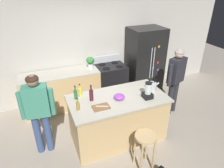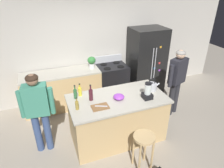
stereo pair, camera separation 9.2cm
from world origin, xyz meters
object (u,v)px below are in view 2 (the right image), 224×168
(bottle_olive_oil, at_px, (75,94))
(refrigerator, at_px, (146,62))
(person_by_island_left, at_px, (38,107))
(cutting_board, at_px, (100,107))
(kitchen_island, at_px, (117,118))
(chef_knife, at_px, (101,106))
(blender_appliance, at_px, (148,92))
(potted_plant, at_px, (92,62))
(mixing_bowl, at_px, (119,97))
(stove_range, at_px, (112,82))
(bottle_wine, at_px, (91,95))
(bar_stool, at_px, (144,144))
(person_by_sink_right, at_px, (177,77))
(tea_kettle, at_px, (152,86))
(bottle_soda, at_px, (80,91))
(bottle_vinegar, at_px, (77,105))

(bottle_olive_oil, bearing_deg, refrigerator, 29.18)
(person_by_island_left, height_order, cutting_board, person_by_island_left)
(kitchen_island, bearing_deg, refrigerator, 45.78)
(chef_knife, bearing_deg, blender_appliance, 22.26)
(potted_plant, height_order, mixing_bowl, potted_plant)
(stove_range, height_order, bottle_olive_oil, bottle_olive_oil)
(potted_plant, xyz_separation_m, bottle_wine, (-0.42, -1.44, -0.06))
(bottle_olive_oil, height_order, chef_knife, bottle_olive_oil)
(bottle_wine, bearing_deg, mixing_bowl, -16.99)
(bottle_wine, xyz_separation_m, bottle_olive_oil, (-0.26, 0.16, -0.02))
(bar_stool, distance_m, potted_plant, 2.49)
(kitchen_island, bearing_deg, bottle_olive_oil, 160.10)
(stove_range, relative_size, bottle_wine, 3.60)
(potted_plant, height_order, blender_appliance, blender_appliance)
(person_by_sink_right, height_order, cutting_board, person_by_sink_right)
(cutting_board, xyz_separation_m, chef_knife, (0.02, 0.00, 0.01))
(cutting_board, bearing_deg, mixing_bowl, 19.32)
(kitchen_island, height_order, potted_plant, potted_plant)
(potted_plant, height_order, bottle_wine, bottle_wine)
(person_by_sink_right, relative_size, tea_kettle, 5.86)
(bottle_soda, height_order, chef_knife, bottle_soda)
(bottle_olive_oil, bearing_deg, blender_appliance, -20.82)
(person_by_island_left, height_order, bottle_olive_oil, person_by_island_left)
(potted_plant, distance_m, bottle_wine, 1.50)
(refrigerator, bearing_deg, kitchen_island, -134.22)
(bottle_olive_oil, bearing_deg, bottle_soda, 33.23)
(blender_appliance, distance_m, tea_kettle, 0.37)
(kitchen_island, bearing_deg, potted_plant, 92.56)
(potted_plant, xyz_separation_m, blender_appliance, (0.58, -1.76, -0.04))
(chef_knife, bearing_deg, mixing_bowl, 44.00)
(bottle_wine, bearing_deg, bottle_vinegar, -145.73)
(kitchen_island, height_order, bottle_wine, bottle_wine)
(refrigerator, height_order, person_by_sink_right, refrigerator)
(person_by_sink_right, relative_size, bottle_wine, 5.11)
(refrigerator, height_order, chef_knife, refrigerator)
(stove_range, height_order, tea_kettle, tea_kettle)
(person_by_island_left, xyz_separation_m, mixing_bowl, (1.44, -0.23, 0.03))
(person_by_island_left, relative_size, chef_knife, 7.29)
(mixing_bowl, bearing_deg, kitchen_island, 99.35)
(stove_range, distance_m, bottle_wine, 1.80)
(tea_kettle, relative_size, cutting_board, 0.92)
(stove_range, xyz_separation_m, potted_plant, (-0.53, 0.03, 0.64))
(person_by_island_left, bearing_deg, blender_appliance, -11.50)
(mixing_bowl, bearing_deg, person_by_sink_right, 13.20)
(person_by_sink_right, relative_size, chef_knife, 7.34)
(mixing_bowl, bearing_deg, tea_kettle, 6.76)
(kitchen_island, height_order, bottle_vinegar, bottle_vinegar)
(person_by_sink_right, distance_m, bottle_vinegar, 2.42)
(bottle_wine, height_order, bottle_olive_oil, bottle_wine)
(person_by_island_left, height_order, bottle_vinegar, person_by_island_left)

